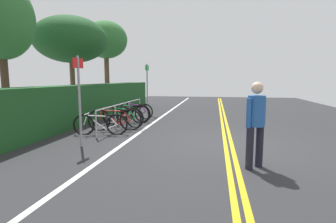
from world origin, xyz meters
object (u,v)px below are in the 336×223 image
object	(u,v)px
sign_post_near	(79,93)
bike_rack	(123,109)
pedestrian	(256,119)
tree_mid	(0,20)
bicycle_3	(127,114)
bicycle_1	(115,120)
bicycle_2	(122,117)
bicycle_5	(136,111)
tree_extra	(106,40)
sign_post_far	(147,84)
tree_far_right	(71,40)
bicycle_4	(131,113)
bicycle_0	(100,124)

from	to	relation	value
sign_post_near	bike_rack	bearing A→B (deg)	0.62
pedestrian	tree_mid	xyz separation A→B (m)	(2.57, 7.78, 2.69)
bicycle_3	pedestrian	bearing A→B (deg)	-136.24
bicycle_1	bicycle_2	bearing A→B (deg)	0.82
bicycle_5	tree_extra	bearing A→B (deg)	34.74
bicycle_1	bicycle_5	size ratio (longest dim) A/B	1.06
bicycle_2	bicycle_3	bearing A→B (deg)	2.95
pedestrian	sign_post_near	bearing A→B (deg)	78.38
bike_rack	tree_mid	xyz separation A→B (m)	(-1.33, 3.67, 3.03)
bicycle_2	tree_mid	distance (m)	5.10
sign_post_far	tree_far_right	bearing A→B (deg)	94.41
sign_post_far	tree_far_right	distance (m)	4.30
bicycle_1	pedestrian	size ratio (longest dim) A/B	1.06
tree_extra	sign_post_far	bearing A→B (deg)	-135.67
bicycle_4	pedestrian	xyz separation A→B (m)	(-4.92, -4.13, 0.62)
pedestrian	tree_extra	xyz separation A→B (m)	(10.74, 7.71, 3.19)
bicycle_4	bicycle_5	distance (m)	0.69
tree_mid	bicycle_1	bearing A→B (deg)	-84.49
bicycle_1	bicycle_4	bearing A→B (deg)	2.96
sign_post_near	tree_far_right	distance (m)	7.19
bicycle_1	sign_post_far	xyz separation A→B (m)	(3.99, -0.04, 1.08)
bike_rack	bicycle_5	xyz separation A→B (m)	(1.70, 0.03, -0.28)
bike_rack	bicycle_4	distance (m)	1.04
bike_rack	tree_far_right	distance (m)	5.40
sign_post_far	tree_extra	size ratio (longest dim) A/B	0.45
bicycle_1	bicycle_4	size ratio (longest dim) A/B	1.04
bike_rack	tree_extra	distance (m)	8.49
bike_rack	pedestrian	distance (m)	5.69
tree_extra	pedestrian	bearing A→B (deg)	-144.34
tree_mid	sign_post_near	bearing A→B (deg)	-115.11
bicycle_1	tree_mid	size ratio (longest dim) A/B	0.35
bicycle_5	tree_mid	distance (m)	5.78
bicycle_3	pedestrian	world-z (taller)	pedestrian
bike_rack	bicycle_5	world-z (taller)	bike_rack
bike_rack	tree_far_right	bearing A→B (deg)	52.69
sign_post_far	tree_mid	bearing A→B (deg)	138.92
sign_post_near	tree_mid	size ratio (longest dim) A/B	0.45
sign_post_far	bicycle_2	bearing A→B (deg)	179.13
bicycle_4	pedestrian	bearing A→B (deg)	-139.99
bicycle_3	bicycle_0	bearing A→B (deg)	175.93
pedestrian	bike_rack	bearing A→B (deg)	46.49
bicycle_2	pedestrian	world-z (taller)	pedestrian
bicycle_4	bicycle_0	bearing A→B (deg)	178.25
bicycle_0	tree_extra	bearing A→B (deg)	22.33
tree_mid	tree_extra	world-z (taller)	tree_extra
tree_mid	bicycle_5	bearing A→B (deg)	-50.21
bicycle_5	tree_far_right	distance (m)	4.93
tree_far_right	tree_extra	distance (m)	4.13
bicycle_4	tree_extra	distance (m)	7.82
bicycle_5	tree_far_right	bearing A→B (deg)	73.73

